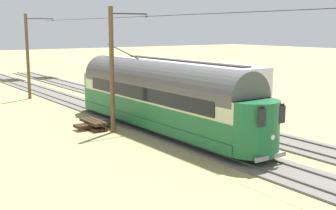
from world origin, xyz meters
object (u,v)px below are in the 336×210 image
switch_stand (127,88)px  track_end_bumper (137,99)px  boxcar_adjacent (181,86)px  spare_tie_stack (93,125)px  catenary_pole_foreground (28,55)px  vintage_streetcar (159,95)px  catenary_pole_mid_near (113,68)px

switch_stand → track_end_bumper: bearing=69.7°
boxcar_adjacent → spare_tie_stack: bearing=3.5°
catenary_pole_foreground → switch_stand: catenary_pole_foreground is taller
catenary_pole_foreground → spare_tie_stack: size_ratio=3.14×
vintage_streetcar → boxcar_adjacent: bearing=-140.9°
catenary_pole_mid_near → track_end_bumper: catenary_pole_mid_near is taller
catenary_pole_mid_near → vintage_streetcar: bearing=149.9°
switch_stand → track_end_bumper: size_ratio=0.69×
spare_tie_stack → track_end_bumper: (-7.21, -6.57, 0.13)m
catenary_pole_mid_near → switch_stand: (-8.29, -12.79, -3.23)m
catenary_pole_mid_near → spare_tie_stack: size_ratio=3.14×
switch_stand → catenary_pole_mid_near: bearing=57.0°
boxcar_adjacent → catenary_pole_mid_near: catenary_pole_mid_near is taller
switch_stand → track_end_bumper: switch_stand is taller
vintage_streetcar → track_end_bumper: (-4.14, -9.50, -1.87)m
track_end_bumper → catenary_pole_foreground: bearing=-49.9°
boxcar_adjacent → track_end_bumper: size_ratio=8.21×
boxcar_adjacent → switch_stand: size_ratio=11.97×
switch_stand → spare_tie_stack: size_ratio=0.51×
catenary_pole_foreground → track_end_bumper: 10.78m
catenary_pole_mid_near → switch_stand: catenary_pole_mid_near is taller
vintage_streetcar → boxcar_adjacent: vintage_streetcar is taller
boxcar_adjacent → spare_tie_stack: 7.47m
vintage_streetcar → catenary_pole_mid_near: catenary_pole_mid_near is taller
spare_tie_stack → boxcar_adjacent: bearing=-176.5°
catenary_pole_mid_near → spare_tie_stack: bearing=-67.2°
spare_tie_stack → track_end_bumper: 9.75m
catenary_pole_mid_near → spare_tie_stack: (0.65, -1.54, -3.66)m
boxcar_adjacent → switch_stand: boxcar_adjacent is taller
boxcar_adjacent → catenary_pole_foreground: bearing=-64.8°
vintage_streetcar → catenary_pole_foreground: bearing=-82.0°
catenary_pole_foreground → vintage_streetcar: bearing=98.0°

